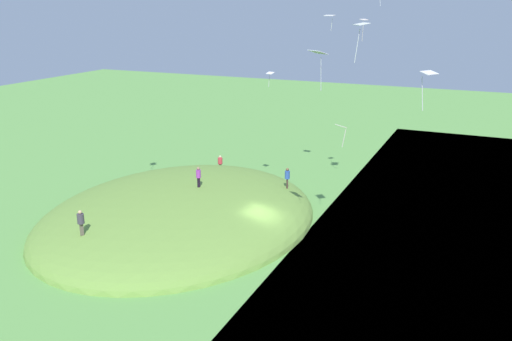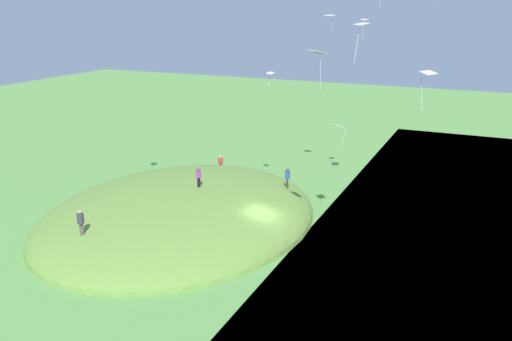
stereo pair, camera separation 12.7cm
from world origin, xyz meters
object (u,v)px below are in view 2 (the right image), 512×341
Objects in this scene: person_on_hilltop at (287,176)px; person_near_shore at (81,220)px; person_with_child at (221,161)px; kite_1 at (330,16)px; kite_2 at (360,27)px; kite_6 at (270,74)px; person_walking_path at (198,174)px; kite_0 at (428,76)px; kite_3 at (318,54)px; kite_7 at (341,128)px; kite_4 at (364,22)px.

person_near_shore reaches higher than person_on_hilltop.
person_with_child is 1.27× the size of kite_1.
person_on_hilltop is 11.37m from person_with_child.
kite_2 reaches higher than kite_6.
kite_6 is at bearing 3.62° from person_walking_path.
kite_2 is (-7.81, 9.55, 12.58)m from person_on_hilltop.
kite_0 is at bearing 138.35° from kite_6.
person_near_shore is at bearing -166.02° from person_walking_path.
kite_3 is at bearing 104.49° from kite_1.
person_with_child is 0.74× the size of kite_2.
person_walking_path is 0.80× the size of kite_0.
kite_3 reaches higher than kite_7.
kite_7 is at bearing 109.43° from kite_1.
kite_2 is at bearing -24.90° from kite_0.
kite_6 is (9.85, -10.51, -4.33)m from kite_2.
kite_4 reaches higher than person_on_hilltop.
person_walking_path is 1.02× the size of person_with_child.
person_walking_path is 15.86m from kite_7.
kite_4 is at bearing -80.33° from kite_7.
kite_2 is at bearing -26.21° from person_near_shore.
person_walking_path reaches higher than person_on_hilltop.
person_near_shore is 1.39× the size of kite_6.
kite_2 is at bearing 120.00° from person_with_child.
kite_3 is at bearing 29.67° from kite_2.
person_walking_path is 0.93× the size of person_on_hilltop.
person_walking_path is 10.39m from person_near_shore.
kite_2 reaches higher than person_walking_path.
person_on_hilltop is 0.81× the size of kite_2.
kite_7 is (-13.05, 6.48, 6.29)m from person_walking_path.
person_near_shore is 1.41× the size of kite_7.
kite_3 is at bearing -6.73° from kite_0.
person_with_child is (4.07, -11.35, -2.44)m from person_walking_path.
person_on_hilltop is at bearing 154.92° from kite_6.
person_walking_path is 17.65m from kite_4.
kite_4 is at bearing -87.12° from kite_3.
person_on_hilltop is at bearing -57.36° from kite_7.
person_with_child is at bearing -148.44° from person_on_hilltop.
kite_6 reaches higher than person_walking_path.
kite_2 is (-16.51, -5.65, 12.32)m from person_near_shore.
kite_4 is at bearing -77.58° from kite_2.
kite_2 is 5.83m from kite_7.
person_on_hilltop is at bearing -13.52° from person_walking_path.
person_walking_path is 17.06m from kite_1.
kite_2 is (-17.35, 15.55, 14.08)m from person_with_child.
person_with_child is (9.54, -6.00, -1.50)m from person_on_hilltop.
kite_3 is 1.83× the size of kite_6.
kite_6 is (13.95, -12.41, -2.03)m from kite_0.
kite_0 is at bearing 115.46° from kite_4.
person_near_shore is at bearing -56.07° from person_on_hilltop.
person_with_child is 0.71× the size of kite_3.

